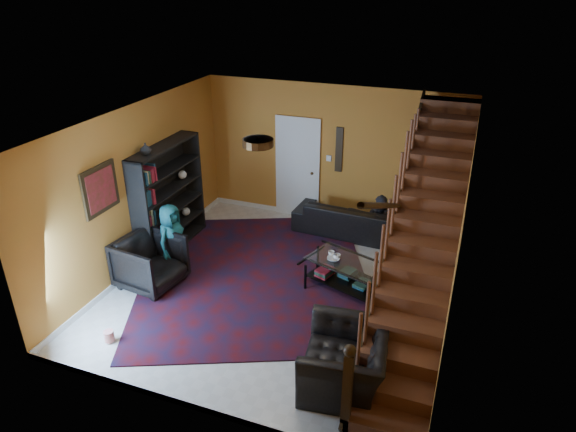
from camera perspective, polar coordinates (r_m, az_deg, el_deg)
name	(u,v)px	position (r m, az deg, el deg)	size (l,w,h in m)	color
floor	(282,289)	(8.50, -0.70, -8.10)	(5.50, 5.50, 0.00)	beige
room	(243,237)	(9.98, -5.07, -2.31)	(5.50, 5.50, 5.50)	#BF6F2A
staircase	(423,235)	(7.38, 14.80, -2.08)	(0.95, 5.02, 3.18)	brown
bookshelf	(169,200)	(9.50, -13.04, 1.72)	(0.35, 1.80, 2.00)	black
door	(298,170)	(10.52, 1.08, 5.18)	(0.82, 0.05, 2.05)	silver
framed_picture	(100,189)	(8.21, -20.14, 2.80)	(0.04, 0.74, 0.74)	maroon
wall_hanging	(339,150)	(10.12, 5.69, 7.34)	(0.14, 0.03, 0.90)	black
ceiling_fixture	(258,143)	(6.62, -3.35, 8.14)	(0.40, 0.40, 0.10)	#3F2814
rug	(254,275)	(8.86, -3.78, -6.53)	(3.77, 4.31, 0.02)	#3E0B0F
sofa	(350,219)	(10.12, 6.86, -0.31)	(2.15, 0.84, 0.63)	black
armchair_left	(150,262)	(8.67, -15.05, -5.00)	(0.92, 0.94, 0.86)	black
armchair_right	(345,361)	(6.62, 6.32, -15.71)	(1.16, 1.01, 0.75)	black
person_adult_a	(379,227)	(10.10, 10.07, -1.17)	(0.49, 0.32, 1.34)	black
person_adult_b	(378,229)	(10.13, 9.96, -1.46)	(0.59, 0.46, 1.22)	black
person_child	(172,239)	(8.89, -12.81, -2.48)	(0.61, 0.40, 1.25)	#1A6364
coffee_table	(346,272)	(8.48, 6.46, -6.17)	(1.41, 1.09, 0.47)	black
cup_a	(337,257)	(8.39, 5.47, -4.54)	(0.12, 0.12, 0.10)	#999999
cup_b	(331,254)	(8.46, 4.84, -4.23)	(0.11, 0.11, 0.10)	#999999
bowl	(334,259)	(8.37, 5.09, -4.76)	(0.21, 0.21, 0.05)	#999999
vase	(146,149)	(8.72, -15.54, 7.22)	(0.18, 0.18, 0.19)	#999999
popcorn_bucket	(109,336)	(7.80, -19.26, -12.47)	(0.14, 0.14, 0.16)	red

